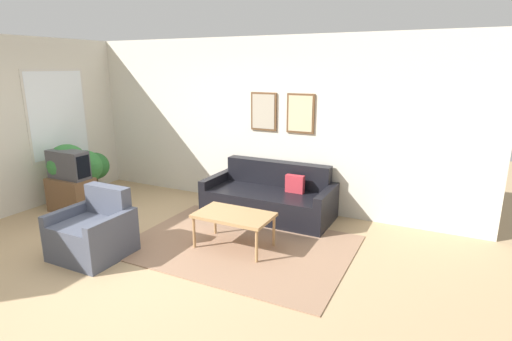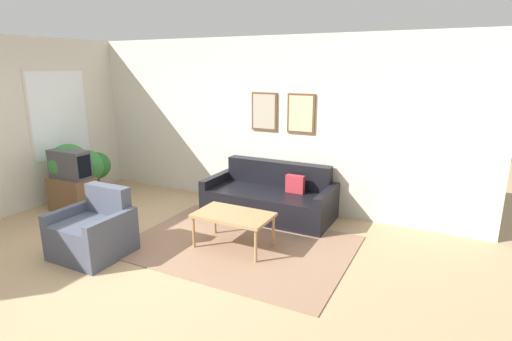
% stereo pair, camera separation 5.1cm
% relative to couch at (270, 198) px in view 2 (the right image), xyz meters
% --- Properties ---
extents(ground_plane, '(16.00, 16.00, 0.00)m').
position_rel_couch_xyz_m(ground_plane, '(-0.91, -2.11, -0.28)').
color(ground_plane, tan).
extents(area_rug, '(2.80, 2.00, 0.01)m').
position_rel_couch_xyz_m(area_rug, '(0.11, -1.18, -0.27)').
color(area_rug, '#937056').
rests_on(area_rug, ground_plane).
extents(wall_back, '(8.00, 0.09, 2.70)m').
position_rel_couch_xyz_m(wall_back, '(-0.90, 0.47, 1.08)').
color(wall_back, beige).
rests_on(wall_back, ground_plane).
extents(wall_left_window, '(0.08, 8.00, 2.70)m').
position_rel_couch_xyz_m(wall_left_window, '(-3.62, -1.48, 1.08)').
color(wall_left_window, beige).
rests_on(wall_left_window, ground_plane).
extents(couch, '(1.95, 0.90, 0.80)m').
position_rel_couch_xyz_m(couch, '(0.00, 0.00, 0.00)').
color(couch, black).
rests_on(couch, ground_plane).
extents(coffee_table, '(0.96, 0.58, 0.46)m').
position_rel_couch_xyz_m(coffee_table, '(0.07, -1.25, 0.14)').
color(coffee_table, '#A87F51').
rests_on(coffee_table, ground_plane).
extents(tv_stand, '(0.71, 0.42, 0.55)m').
position_rel_couch_xyz_m(tv_stand, '(-2.89, -1.24, -0.00)').
color(tv_stand, brown).
rests_on(tv_stand, ground_plane).
extents(tv, '(0.68, 0.28, 0.44)m').
position_rel_couch_xyz_m(tv, '(-2.88, -1.24, 0.49)').
color(tv, '#424247').
rests_on(tv, tv_stand).
extents(armchair, '(0.80, 0.76, 0.81)m').
position_rel_couch_xyz_m(armchair, '(-1.36, -2.18, 0.01)').
color(armchair, '#474C5B').
rests_on(armchair, ground_plane).
extents(potted_plant_tall, '(0.64, 0.64, 1.04)m').
position_rel_couch_xyz_m(potted_plant_tall, '(-3.10, -1.09, 0.41)').
color(potted_plant_tall, '#935638').
rests_on(potted_plant_tall, ground_plane).
extents(potted_plant_by_window, '(0.47, 0.47, 0.78)m').
position_rel_couch_xyz_m(potted_plant_by_window, '(-3.16, -0.49, 0.20)').
color(potted_plant_by_window, slate).
rests_on(potted_plant_by_window, ground_plane).
extents(potted_plant_small, '(0.56, 0.56, 0.88)m').
position_rel_couch_xyz_m(potted_plant_small, '(-3.08, -0.77, 0.28)').
color(potted_plant_small, beige).
rests_on(potted_plant_small, ground_plane).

